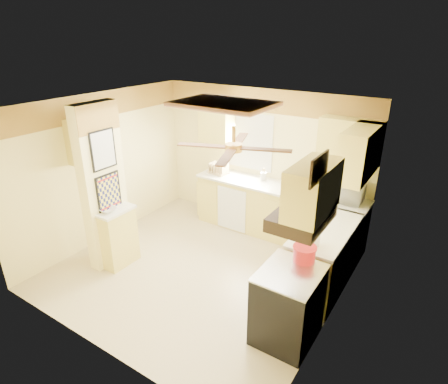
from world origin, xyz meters
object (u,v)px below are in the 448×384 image
Objects in this scene: kettle at (314,238)px; bowl at (108,210)px; microwave at (344,191)px; dutch_oven at (304,253)px; stove at (288,305)px.

bowl is at bearing -165.15° from kettle.
microwave is at bearing 93.73° from kettle.
microwave is at bearing 39.56° from bowl.
kettle is at bearing 93.31° from microwave.
dutch_oven is 1.26× the size of kettle.
stove is 1.55× the size of microwave.
kettle is (0.02, 0.66, 0.58)m from stove.
stove is at bearing -96.19° from dutch_oven.
bowl is (-2.77, -2.29, -0.13)m from microwave.
bowl is 2.97m from kettle.
dutch_oven reaches higher than stove.
dutch_oven is (0.03, 0.30, 0.55)m from stove.
stove is 3.29× the size of dutch_oven.
bowl reaches higher than stove.
kettle is (2.87, 0.76, 0.07)m from bowl.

